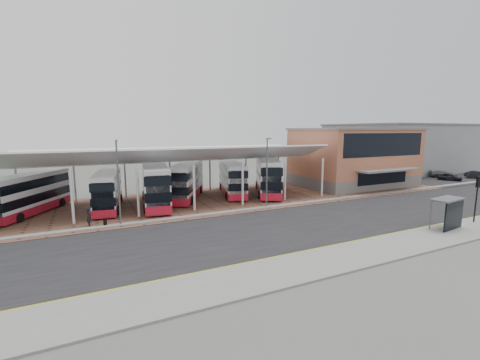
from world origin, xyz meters
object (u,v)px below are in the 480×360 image
Objects in this scene: bus_2 at (155,185)px; carpark_car_c at (478,175)px; bus_3 at (187,181)px; traffic_signal_west at (477,192)px; bus_5 at (268,176)px; bus_shelter at (452,210)px; carpark_car_b at (444,174)px; bus_1 at (108,191)px; bus_0 at (31,194)px; pedestrian at (89,217)px; bus_4 at (232,179)px; terminal at (354,157)px; carpark_car_a at (450,177)px.

bus_2 reaches higher than carpark_car_c.
bus_3 reaches higher than traffic_signal_west.
bus_5 is 3.32× the size of bus_shelter.
bus_5 is at bearing 18.94° from bus_3.
carpark_car_b is at bearing 25.51° from bus_shelter.
bus_3 is at bearing -162.88° from bus_5.
bus_1 is 20.90m from bus_5.
traffic_signal_west reaches higher than bus_0.
bus_3 is 3.09× the size of bus_shelter.
bus_0 is at bearing 137.55° from carpark_car_b.
bus_shelter reaches higher than pedestrian.
carpark_car_b is at bearing 11.89° from bus_4.
terminal is 1.67× the size of bus_3.
terminal reaches higher than bus_5.
pedestrian is at bearing 129.83° from carpark_car_c.
bus_5 is 6.61× the size of pedestrian.
bus_3 is 2.47× the size of traffic_signal_west.
traffic_signal_west reaches higher than carpark_car_b.
bus_0 is at bearing -156.96° from bus_5.
carpark_car_c is at bearing 17.62° from bus_shelter.
terminal is 19.59m from carpark_car_a.
pedestrian reaches higher than carpark_car_c.
terminal is at bearing 25.52° from bus_3.
bus_3 is (9.66, 1.47, 0.19)m from bus_1.
bus_0 is at bearing 22.33° from pedestrian.
carpark_car_a is 30.42m from traffic_signal_west.
terminal is 1.78× the size of bus_0.
bus_shelter is 0.80× the size of traffic_signal_west.
carpark_car_b is 6.00m from carpark_car_c.
bus_3 is 14.31m from pedestrian.
traffic_signal_west reaches higher than bus_4.
bus_3 reaches higher than bus_1.
bus_3 is 11.37m from bus_5.
carpark_car_c is (25.91, -5.36, -3.91)m from terminal.
bus_0 is at bearing -151.25° from bus_3.
terminal reaches higher than carpark_car_c.
bus_1 is 2.30× the size of carpark_car_b.
traffic_signal_west is (10.42, -21.33, 0.63)m from bus_5.
bus_2 is 33.52m from traffic_signal_west.
terminal is 24.52m from bus_shelter.
bus_0 is 71.32m from carpark_car_c.
traffic_signal_west is at bearing -37.85° from bus_5.
carpark_car_c is at bearing -34.33° from carpark_car_a.
bus_4 is at bearing 108.41° from bus_shelter.
bus_0 is 0.87× the size of bus_5.
bus_2 is at bearing -153.27° from bus_4.
bus_1 is 56.37m from carpark_car_a.
bus_1 is 0.94× the size of bus_3.
bus_2 is 3.36× the size of bus_shelter.
bus_3 is 31.67m from traffic_signal_west.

